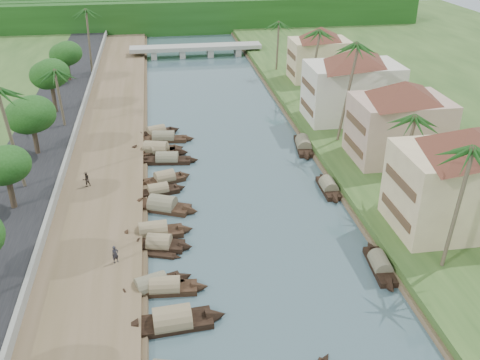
{
  "coord_description": "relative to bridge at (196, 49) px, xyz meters",
  "views": [
    {
      "loc": [
        -8.36,
        -42.8,
        29.08
      ],
      "look_at": [
        -0.25,
        9.14,
        2.0
      ],
      "focal_mm": 40.0,
      "sensor_mm": 36.0,
      "label": 1
    }
  ],
  "objects": [
    {
      "name": "sampan_10",
      "position": [
        -8.93,
        -49.89,
        -1.31
      ],
      "size": [
        7.08,
        3.39,
        1.96
      ],
      "rotation": [
        0.0,
        0.0,
        0.29
      ],
      "color": "black",
      "rests_on": "ground"
    },
    {
      "name": "building_near",
      "position": [
        18.99,
        -74.0,
        4.66
      ],
      "size": [
        14.85,
        14.85,
        10.2
      ],
      "color": "beige",
      "rests_on": "right_bank"
    },
    {
      "name": "sampan_4",
      "position": [
        -9.94,
        -69.65,
        -1.3
      ],
      "size": [
        8.22,
        2.31,
        2.3
      ],
      "rotation": [
        0.0,
        0.0,
        0.06
      ],
      "color": "black",
      "rests_on": "ground"
    },
    {
      "name": "sampan_2",
      "position": [
        -9.07,
        -78.42,
        -1.31
      ],
      "size": [
        7.61,
        2.1,
        2.01
      ],
      "rotation": [
        0.0,
        0.0,
        -0.08
      ],
      "color": "black",
      "rests_on": "ground"
    },
    {
      "name": "palm_0",
      "position": [
        15.0,
        -80.03,
        10.23
      ],
      "size": [
        3.2,
        3.2,
        12.58
      ],
      "color": "brown",
      "rests_on": "ground"
    },
    {
      "name": "sampan_14",
      "position": [
        10.05,
        -78.21,
        -1.32
      ],
      "size": [
        2.02,
        7.78,
        1.91
      ],
      "rotation": [
        0.0,
        0.0,
        1.49
      ],
      "color": "black",
      "rests_on": "ground"
    },
    {
      "name": "palm_1",
      "position": [
        16.0,
        -67.78,
        8.33
      ],
      "size": [
        3.2,
        3.2,
        10.59
      ],
      "color": "brown",
      "rests_on": "ground"
    },
    {
      "name": "bridge",
      "position": [
        0.0,
        0.0,
        0.0
      ],
      "size": [
        28.0,
        4.0,
        2.4
      ],
      "color": "#98978E",
      "rests_on": "ground"
    },
    {
      "name": "tree_6",
      "position": [
        24.0,
        -42.03,
        4.4
      ],
      "size": [
        4.77,
        4.77,
        6.96
      ],
      "color": "#4D3D2C",
      "rests_on": "ground"
    },
    {
      "name": "palm_5",
      "position": [
        -24.0,
        -59.47,
        10.47
      ],
      "size": [
        3.2,
        3.2,
        12.62
      ],
      "color": "brown",
      "rests_on": "ground"
    },
    {
      "name": "sampan_11",
      "position": [
        -9.38,
        -49.77,
        -1.3
      ],
      "size": [
        9.09,
        4.13,
        2.51
      ],
      "rotation": [
        0.0,
        0.0,
        -0.25
      ],
      "color": "black",
      "rests_on": "ground"
    },
    {
      "name": "sampan_1",
      "position": [
        -8.63,
        -82.68,
        -1.3
      ],
      "size": [
        8.81,
        2.66,
        2.54
      ],
      "rotation": [
        0.0,
        0.0,
        0.07
      ],
      "color": "black",
      "rests_on": "ground"
    },
    {
      "name": "sampan_12",
      "position": [
        -8.27,
        -45.72,
        -1.31
      ],
      "size": [
        8.94,
        2.77,
        2.11
      ],
      "rotation": [
        0.0,
        0.0,
        -0.14
      ],
      "color": "black",
      "rests_on": "ground"
    },
    {
      "name": "person_far",
      "position": [
        -17.23,
        -59.35,
        -0.08
      ],
      "size": [
        1.03,
        0.96,
        1.69
      ],
      "primitive_type": "imported",
      "rotation": [
        0.0,
        0.0,
        3.65
      ],
      "color": "#392F28",
      "rests_on": "left_bank"
    },
    {
      "name": "ground",
      "position": [
        -0.0,
        -72.0,
        -1.72
      ],
      "size": [
        220.0,
        220.0,
        0.0
      ],
      "primitive_type": "plane",
      "color": "#3D555C",
      "rests_on": "ground"
    },
    {
      "name": "palm_7",
      "position": [
        14.0,
        -16.82,
        8.03
      ],
      "size": [
        3.2,
        3.2,
        10.3
      ],
      "color": "brown",
      "rests_on": "ground"
    },
    {
      "name": "canoe_2",
      "position": [
        -9.07,
        -47.36,
        -1.62
      ],
      "size": [
        5.72,
        3.85,
        0.89
      ],
      "rotation": [
        0.0,
        0.0,
        -0.53
      ],
      "color": "black",
      "rests_on": "ground"
    },
    {
      "name": "building_far",
      "position": [
        18.99,
        -44.0,
        4.66
      ],
      "size": [
        15.59,
        15.59,
        10.2
      ],
      "color": "beige",
      "rests_on": "right_bank"
    },
    {
      "name": "sampan_8",
      "position": [
        -8.49,
        -58.21,
        -1.31
      ],
      "size": [
        6.78,
        3.46,
        2.07
      ],
      "rotation": [
        0.0,
        0.0,
        0.3
      ],
      "color": "black",
      "rests_on": "ground"
    },
    {
      "name": "sampan_16",
      "position": [
        10.23,
        -51.06,
        -1.31
      ],
      "size": [
        2.85,
        9.32,
        2.23
      ],
      "rotation": [
        0.0,
        0.0,
        1.44
      ],
      "color": "black",
      "rests_on": "ground"
    },
    {
      "name": "palm_8",
      "position": [
        -20.5,
        -13.77,
        10.56
      ],
      "size": [
        3.2,
        3.2,
        12.72
      ],
      "color": "brown",
      "rests_on": "ground"
    },
    {
      "name": "palm_3",
      "position": [
        16.0,
        -33.37,
        9.72
      ],
      "size": [
        3.2,
        3.2,
        12.03
      ],
      "color": "brown",
      "rests_on": "ground"
    },
    {
      "name": "tree_4",
      "position": [
        -24.0,
        -35.1,
        5.36
      ],
      "size": [
        5.05,
        5.05,
        7.85
      ],
      "color": "#4D3D2C",
      "rests_on": "ground"
    },
    {
      "name": "treeline",
      "position": [
        -0.0,
        28.0,
        2.28
      ],
      "size": [
        120.0,
        14.0,
        8.0
      ],
      "color": "#173E11",
      "rests_on": "ground"
    },
    {
      "name": "sampan_15",
      "position": [
        9.95,
        -63.15,
        -1.31
      ],
      "size": [
        1.79,
        7.34,
        1.99
      ],
      "rotation": [
        0.0,
        0.0,
        1.56
      ],
      "color": "black",
      "rests_on": "ground"
    },
    {
      "name": "sampan_6",
      "position": [
        -8.9,
        -64.61,
        -1.3
      ],
      "size": [
        8.28,
        5.02,
        2.43
      ],
      "rotation": [
        0.0,
        0.0,
        -0.41
      ],
      "color": "black",
      "rests_on": "ground"
    },
    {
      "name": "canoe_1",
      "position": [
        -9.65,
        -73.09,
        -1.62
      ],
      "size": [
        4.73,
        2.29,
        0.77
      ],
      "rotation": [
        0.0,
        0.0,
        -0.34
      ],
      "color": "black",
      "rests_on": "ground"
    },
    {
      "name": "sampan_13",
      "position": [
        -9.24,
        -43.42,
        -1.31
      ],
      "size": [
        7.34,
        3.85,
        2.02
      ],
      "rotation": [
        0.0,
        0.0,
        0.34
      ],
      "color": "black",
      "rests_on": "ground"
    },
    {
      "name": "right_bank",
      "position": [
        19.0,
        -52.0,
        -1.12
      ],
      "size": [
        16.0,
        180.0,
        1.2
      ],
      "primitive_type": "cube",
      "color": "#2A471C",
      "rests_on": "ground"
    },
    {
      "name": "retaining_wall",
      "position": [
        -20.2,
        -52.0,
        -0.37
      ],
      "size": [
        0.4,
        180.0,
        1.1
      ],
      "primitive_type": "cube",
      "color": "gray",
      "rests_on": "left_bank"
    },
    {
      "name": "palm_6",
      "position": [
        -22.0,
        -41.11,
        7.38
      ],
      "size": [
        3.2,
        3.2,
        9.42
      ],
      "color": "brown",
      "rests_on": "ground"
    },
    {
      "name": "palm_2",
      "position": [
        15.0,
        -51.77,
        11.81
      ],
      "size": [
        3.2,
        3.2,
        14.2
      ],
      "color": "brown",
      "rests_on": "ground"
    },
    {
      "name": "tree_5",
      "position": [
        -24.0,
        -18.6,
        4.28
      ],
      "size": [
        4.93,
        4.93,
        6.7
      ],
      "color": "#4D3D2C",
      "rests_on": "ground"
    },
    {
      "name": "building_mid",
      "position": [
        19.99,
        -58.0,
        4.41
      ],
      "size": [
        14.11,
        14.11,
        9.7
      ],
      "color": "tan",
      "rests_on": "right_bank"
    },
    {
      "name": "sampan_3",
      "position": [
        -10.2,
        -78.04,
        -1.31
      ],
      "size": [
        7.69,
        3.92,
        2.07
      ],
      "rotation": [
        0.0,
        0.0,
        0.33
      ],
      "color": "black",
      "rests_on": "ground"
    },
    {
      "name": "building_distant",
      "position": [
        19.99,
        -24.0,
        4.16
      ],
      "size": [
        12.62,
        12.62,
        9.2
      ],
      "color": "beige",
      "rests_on": "right_bank"
    },
    {
      "name": "sampan_5",
      "position": [
        -9.41,
        -71.84,
        -1.31
      ],
      "size": [
        6.78,
        3.17,
        2.12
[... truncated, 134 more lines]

